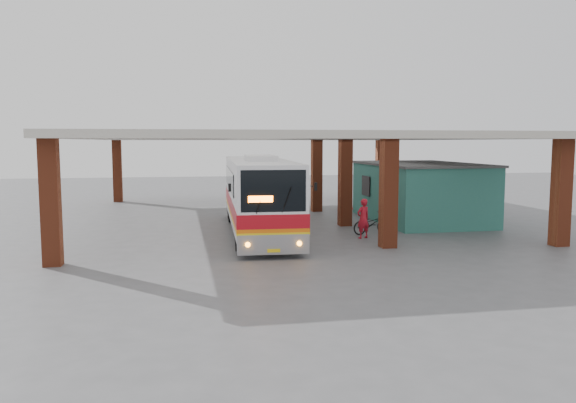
% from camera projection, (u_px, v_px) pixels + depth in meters
% --- Properties ---
extents(ground, '(90.00, 90.00, 0.00)m').
position_uv_depth(ground, '(299.00, 237.00, 24.96)').
color(ground, '#515154').
rests_on(ground, ground).
extents(brick_columns, '(20.10, 21.60, 4.35)m').
position_uv_depth(brick_columns, '(306.00, 181.00, 29.88)').
color(brick_columns, brown).
rests_on(brick_columns, ground).
extents(canopy_roof, '(21.00, 23.00, 0.30)m').
position_uv_depth(canopy_roof, '(284.00, 137.00, 30.93)').
color(canopy_roof, beige).
rests_on(canopy_roof, brick_columns).
extents(shop_building, '(5.20, 8.20, 3.11)m').
position_uv_depth(shop_building, '(420.00, 192.00, 30.12)').
color(shop_building, '#2B6D63').
rests_on(shop_building, ground).
extents(coach_bus, '(3.26, 12.61, 3.64)m').
position_uv_depth(coach_bus, '(259.00, 194.00, 25.98)').
color(coach_bus, silver).
rests_on(coach_bus, ground).
extents(motorcycle, '(2.02, 1.10, 1.01)m').
position_uv_depth(motorcycle, '(372.00, 223.00, 25.74)').
color(motorcycle, black).
rests_on(motorcycle, ground).
extents(pedestrian, '(0.75, 0.62, 1.75)m').
position_uv_depth(pedestrian, '(363.00, 219.00, 24.63)').
color(pedestrian, red).
rests_on(pedestrian, ground).
extents(red_chair, '(0.47, 0.47, 0.82)m').
position_uv_depth(red_chair, '(354.00, 206.00, 33.84)').
color(red_chair, red).
rests_on(red_chair, ground).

